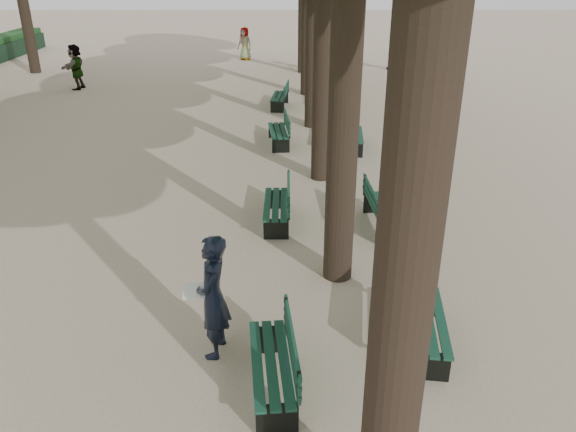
{
  "coord_description": "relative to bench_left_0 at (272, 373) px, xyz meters",
  "views": [
    {
      "loc": [
        0.53,
        -5.86,
        5.29
      ],
      "look_at": [
        0.6,
        3.0,
        1.2
      ],
      "focal_mm": 35.0,
      "sensor_mm": 36.0,
      "label": 1
    }
  ],
  "objects": [
    {
      "name": "ground",
      "position": [
        -0.37,
        -0.03,
        -0.27
      ],
      "size": [
        120.0,
        120.0,
        0.0
      ],
      "primitive_type": "plane",
      "color": "tan",
      "rests_on": "ground"
    },
    {
      "name": "bench_left_0",
      "position": [
        0.0,
        0.0,
        0.0
      ],
      "size": [
        0.73,
        1.84,
        0.92
      ],
      "color": "black",
      "rests_on": "ground"
    },
    {
      "name": "bench_left_1",
      "position": [
        0.0,
        5.21,
        0.0
      ],
      "size": [
        0.58,
        1.8,
        0.92
      ],
      "color": "black",
      "rests_on": "ground"
    },
    {
      "name": "bench_left_2",
      "position": [
        0.0,
        10.85,
        0.0
      ],
      "size": [
        0.73,
        1.84,
        0.92
      ],
      "color": "black",
      "rests_on": "ground"
    },
    {
      "name": "bench_left_3",
      "position": [
        -0.0,
        15.59,
        0.0
      ],
      "size": [
        0.75,
        1.85,
        0.92
      ],
      "color": "black",
      "rests_on": "ground"
    },
    {
      "name": "bench_right_0",
      "position": [
        2.27,
        0.94,
        0.0
      ],
      "size": [
        0.8,
        1.86,
        0.92
      ],
      "color": "black",
      "rests_on": "ground"
    },
    {
      "name": "bench_right_1",
      "position": [
        2.27,
        4.97,
        0.0
      ],
      "size": [
        0.66,
        1.83,
        0.92
      ],
      "color": "black",
      "rests_on": "ground"
    },
    {
      "name": "bench_right_2",
      "position": [
        2.27,
        10.41,
        0.0
      ],
      "size": [
        0.73,
        1.84,
        0.92
      ],
      "color": "black",
      "rests_on": "ground"
    },
    {
      "name": "bench_right_3",
      "position": [
        2.27,
        15.82,
        0.0
      ],
      "size": [
        0.67,
        1.83,
        0.92
      ],
      "color": "black",
      "rests_on": "ground"
    },
    {
      "name": "man_with_map",
      "position": [
        -0.84,
        0.8,
        0.68
      ],
      "size": [
        0.67,
        0.8,
        1.9
      ],
      "color": "black",
      "rests_on": "ground"
    },
    {
      "name": "pedestrian_e",
      "position": [
        -8.9,
        19.07,
        0.69
      ],
      "size": [
        0.54,
        1.81,
        1.92
      ],
      "primitive_type": "imported",
      "rotation": [
        0.0,
        0.0,
        4.62
      ],
      "color": "#262628",
      "rests_on": "ground"
    },
    {
      "name": "pedestrian_b",
      "position": [
        1.57,
        23.55,
        0.6
      ],
      "size": [
        0.75,
        1.18,
        1.75
      ],
      "primitive_type": "imported",
      "rotation": [
        0.0,
        0.0,
        4.33
      ],
      "color": "#262628",
      "rests_on": "ground"
    },
    {
      "name": "pedestrian_c",
      "position": [
        5.71,
        23.79,
        0.52
      ],
      "size": [
        0.37,
        0.94,
        1.58
      ],
      "primitive_type": "imported",
      "rotation": [
        0.0,
        0.0,
        4.66
      ],
      "color": "#262628",
      "rests_on": "ground"
    },
    {
      "name": "pedestrian_d",
      "position": [
        -2.02,
        26.8,
        0.61
      ],
      "size": [
        0.93,
        0.75,
        1.77
      ],
      "primitive_type": "imported",
      "rotation": [
        0.0,
        0.0,
        5.75
      ],
      "color": "#262628",
      "rests_on": "ground"
    }
  ]
}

